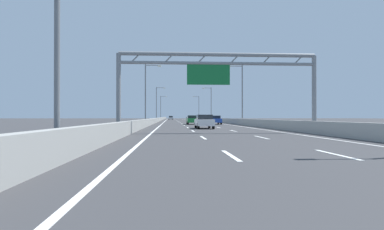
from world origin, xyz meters
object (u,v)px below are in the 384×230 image
object	(u,v)px
sign_gantry	(217,72)
white_car	(204,121)
green_car	(192,120)
silver_car	(171,118)
streetlamp_right_mid	(241,91)
blue_car	(215,120)
streetlamp_left_far	(157,102)
streetlamp_right_distant	(198,106)
streetlamp_left_mid	(147,90)
streetlamp_right_far	(210,102)
streetlamp_left_distant	(161,106)

from	to	relation	value
sign_gantry	white_car	xyz separation A→B (m)	(-0.09, 9.00, -4.06)
green_car	sign_gantry	bearing A→B (deg)	-89.75
green_car	silver_car	size ratio (longest dim) A/B	1.06
silver_car	streetlamp_right_mid	bearing A→B (deg)	-81.63
streetlamp_right_mid	blue_car	bearing A→B (deg)	157.50
streetlamp_left_far	white_car	distance (m)	57.32
streetlamp_right_distant	blue_car	xyz separation A→B (m)	(-3.99, -78.01, -4.65)
streetlamp_left_mid	streetlamp_right_mid	size ratio (longest dim) A/B	1.00
streetlamp_left_far	streetlamp_right_mid	bearing A→B (deg)	-69.45
sign_gantry	white_car	size ratio (longest dim) A/B	3.51
streetlamp_right_distant	silver_car	distance (m)	12.75
blue_car	streetlamp_left_far	bearing A→B (deg)	105.98
streetlamp_left_mid	silver_car	distance (m)	75.69
blue_car	white_car	distance (m)	18.85
sign_gantry	streetlamp_right_mid	distance (m)	26.93
streetlamp_right_distant	white_car	world-z (taller)	streetlamp_right_distant
streetlamp_right_far	streetlamp_right_distant	bearing A→B (deg)	90.00
streetlamp_left_mid	streetlamp_right_mid	bearing A→B (deg)	0.00
blue_car	green_car	bearing A→B (deg)	-172.95
streetlamp_left_mid	streetlamp_left_distant	distance (m)	79.67
streetlamp_right_mid	silver_car	distance (m)	76.40
green_car	silver_car	world-z (taller)	silver_car
streetlamp_left_distant	blue_car	distance (m)	78.91
streetlamp_left_mid	streetlamp_right_far	size ratio (longest dim) A/B	1.00
blue_car	streetlamp_right_distant	bearing A→B (deg)	87.07
sign_gantry	streetlamp_left_distant	xyz separation A→B (m)	(-7.36, 105.50, 0.57)
sign_gantry	blue_car	size ratio (longest dim) A/B	3.81
silver_car	streetlamp_left_mid	bearing A→B (deg)	-92.91
sign_gantry	streetlamp_left_distant	size ratio (longest dim) A/B	1.68
streetlamp_left_far	streetlamp_right_far	size ratio (longest dim) A/B	1.00
streetlamp_left_far	blue_car	world-z (taller)	streetlamp_left_far
streetlamp_left_far	streetlamp_left_distant	size ratio (longest dim) A/B	1.00
streetlamp_left_mid	silver_car	bearing A→B (deg)	87.09
streetlamp_left_far	blue_car	bearing A→B (deg)	-74.02
sign_gantry	silver_car	size ratio (longest dim) A/B	3.89
streetlamp_left_distant	streetlamp_right_far	bearing A→B (deg)	-69.45
green_car	white_car	size ratio (longest dim) A/B	0.96
streetlamp_left_far	silver_car	world-z (taller)	streetlamp_left_far
silver_car	blue_car	size ratio (longest dim) A/B	0.98
sign_gantry	green_car	xyz separation A→B (m)	(-0.12, 27.03, -4.07)
blue_car	streetlamp_right_far	bearing A→B (deg)	84.03
streetlamp_left_mid	streetlamp_right_mid	world-z (taller)	same
streetlamp_right_mid	streetlamp_left_distant	xyz separation A→B (m)	(-14.93, 79.67, 0.00)
sign_gantry	blue_car	xyz separation A→B (m)	(3.57, 27.49, -4.08)
streetlamp_right_far	streetlamp_right_distant	distance (m)	39.83
streetlamp_left_far	streetlamp_left_mid	bearing A→B (deg)	-90.00
streetlamp_right_mid	silver_car	bearing A→B (deg)	98.37
sign_gantry	streetlamp_right_far	distance (m)	66.11
streetlamp_left_mid	white_car	size ratio (longest dim) A/B	2.09
streetlamp_right_far	sign_gantry	bearing A→B (deg)	-96.58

